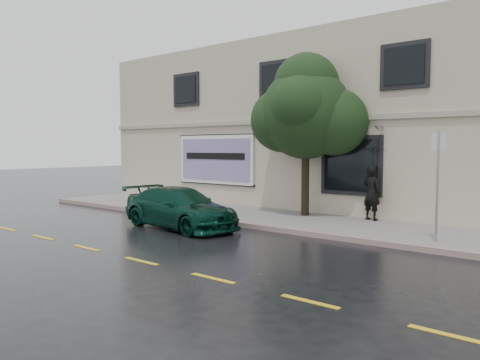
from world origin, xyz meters
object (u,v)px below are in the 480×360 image
Objects in this scene: street_tree at (306,114)px; car at (180,208)px; pedestrian at (372,193)px; fire_hydrant at (140,196)px.

car is at bearing -118.07° from street_tree.
pedestrian reaches higher than fire_hydrant.
pedestrian is at bearing 14.04° from fire_hydrant.
car reaches higher than fire_hydrant.
fire_hydrant is (-6.92, -1.90, -3.24)m from street_tree.
car is 5.89× the size of fire_hydrant.
fire_hydrant is at bearing 71.12° from car.
pedestrian reaches higher than car.
car is at bearing -24.59° from fire_hydrant.
car is 2.43× the size of pedestrian.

